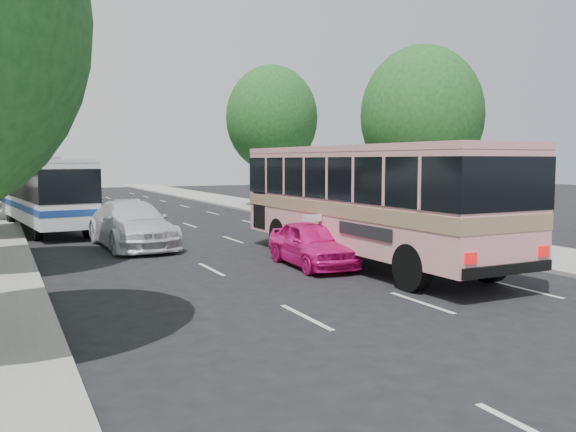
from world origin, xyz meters
TOP-DOWN VIEW (x-y plane):
  - ground at (0.00, 0.00)m, footprint 120.00×120.00m
  - sidewalk_right at (8.50, 20.00)m, footprint 4.00×90.00m
  - tree_right_near at (8.78, 7.94)m, footprint 5.10×5.10m
  - tree_right_far at (9.08, 23.94)m, footprint 6.00×6.00m
  - pink_bus at (2.71, 2.91)m, footprint 3.11×11.33m
  - pink_taxi at (1.00, 3.21)m, footprint 1.87×4.10m
  - white_pickup at (-3.04, 9.63)m, footprint 2.65×5.84m
  - tour_coach_front at (-5.51, 16.86)m, footprint 3.48×10.86m
  - tour_coach_rear at (-5.61, 34.44)m, footprint 3.97×11.72m
  - taxi_roof_sign at (1.00, 3.21)m, footprint 0.56×0.22m

SIDE VIEW (x-z plane):
  - ground at x=0.00m, z-range 0.00..0.00m
  - sidewalk_right at x=8.50m, z-range 0.00..0.12m
  - pink_taxi at x=1.00m, z-range 0.00..1.36m
  - white_pickup at x=-3.04m, z-range 0.00..1.66m
  - taxi_roof_sign at x=1.00m, z-range 1.36..1.54m
  - tour_coach_front at x=-5.51m, z-range 0.33..3.52m
  - tour_coach_rear at x=-5.61m, z-range 0.35..3.79m
  - pink_bus at x=2.71m, z-range 0.44..4.04m
  - tree_right_near at x=8.78m, z-range 1.23..9.18m
  - tree_right_far at x=9.08m, z-range 1.45..10.80m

